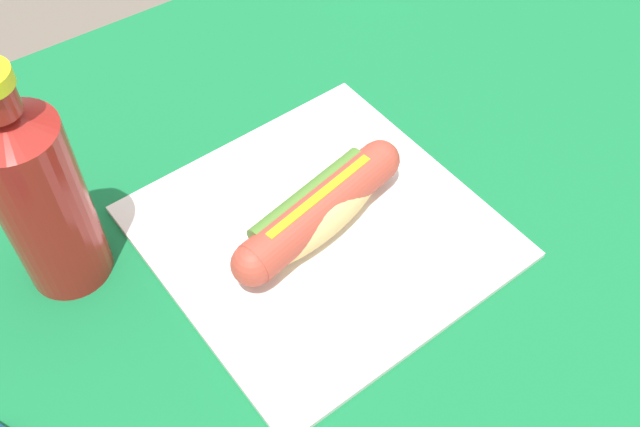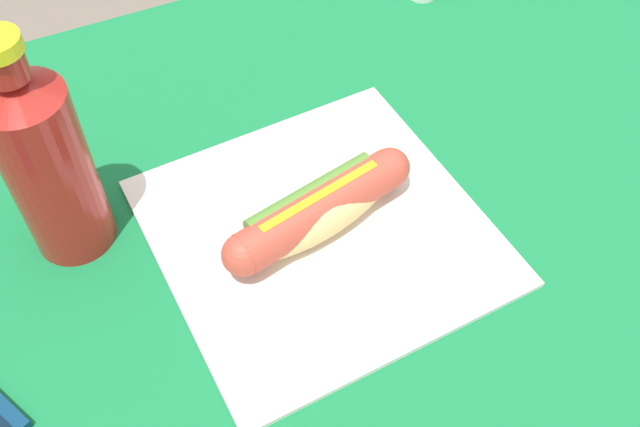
# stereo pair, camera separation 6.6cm
# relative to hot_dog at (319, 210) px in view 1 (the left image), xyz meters

# --- Properties ---
(dining_table) EXTENTS (1.10, 0.88, 0.74)m
(dining_table) POSITION_rel_hot_dog_xyz_m (0.04, -0.03, -0.17)
(dining_table) COLOR brown
(dining_table) RESTS_ON ground
(paper_wrapper) EXTENTS (0.31, 0.31, 0.01)m
(paper_wrapper) POSITION_rel_hot_dog_xyz_m (0.00, -0.00, -0.03)
(paper_wrapper) COLOR silver
(paper_wrapper) RESTS_ON dining_table
(hot_dog) EXTENTS (0.20, 0.08, 0.05)m
(hot_dog) POSITION_rel_hot_dog_xyz_m (0.00, 0.00, 0.00)
(hot_dog) COLOR #E5BC75
(hot_dog) RESTS_ON paper_wrapper
(soda_bottle) EXTENTS (0.07, 0.07, 0.23)m
(soda_bottle) POSITION_rel_hot_dog_xyz_m (-0.21, 0.10, 0.07)
(soda_bottle) COLOR maroon
(soda_bottle) RESTS_ON dining_table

